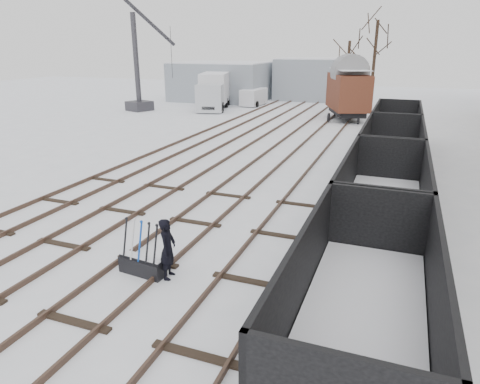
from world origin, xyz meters
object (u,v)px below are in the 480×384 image
(box_van_wagon, at_px, (348,91))
(lorry, at_px, (214,91))
(worker, at_px, (168,249))
(ground_frame, at_px, (142,264))
(freight_wagon_a, at_px, (362,319))
(panel_van, at_px, (254,97))
(crane, at_px, (139,82))

(box_van_wagon, bearing_deg, lorry, 150.17)
(worker, height_order, box_van_wagon, box_van_wagon)
(ground_frame, bearing_deg, box_van_wagon, 92.74)
(box_van_wagon, bearing_deg, freight_wagon_a, -102.58)
(worker, bearing_deg, lorry, 11.92)
(freight_wagon_a, bearing_deg, panel_van, 112.14)
(freight_wagon_a, xyz_separation_m, lorry, (-16.94, 31.07, 0.73))
(freight_wagon_a, xyz_separation_m, panel_van, (-14.13, 34.73, -0.12))
(ground_frame, distance_m, freight_wagon_a, 5.98)
(ground_frame, relative_size, box_van_wagon, 0.25)
(box_van_wagon, distance_m, lorry, 13.05)
(freight_wagon_a, height_order, crane, crane)
(ground_frame, height_order, panel_van, panel_van)
(ground_frame, bearing_deg, worker, 13.86)
(ground_frame, height_order, lorry, lorry)
(lorry, xyz_separation_m, panel_van, (2.81, 3.66, -0.85))
(freight_wagon_a, height_order, lorry, lorry)
(worker, distance_m, panel_van, 34.43)
(worker, relative_size, freight_wagon_a, 0.26)
(worker, bearing_deg, ground_frame, 87.54)
(ground_frame, distance_m, crane, 31.54)
(lorry, bearing_deg, panel_van, 36.74)
(box_van_wagon, bearing_deg, worker, -112.54)
(crane, bearing_deg, worker, -35.06)
(ground_frame, relative_size, freight_wagon_a, 0.24)
(worker, xyz_separation_m, freight_wagon_a, (5.01, -1.52, 0.15))
(ground_frame, relative_size, lorry, 0.19)
(freight_wagon_a, relative_size, box_van_wagon, 1.06)
(worker, relative_size, box_van_wagon, 0.28)
(worker, xyz_separation_m, box_van_wagon, (0.95, 27.45, 1.52))
(freight_wagon_a, distance_m, panel_van, 37.49)
(crane, bearing_deg, panel_van, 58.71)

